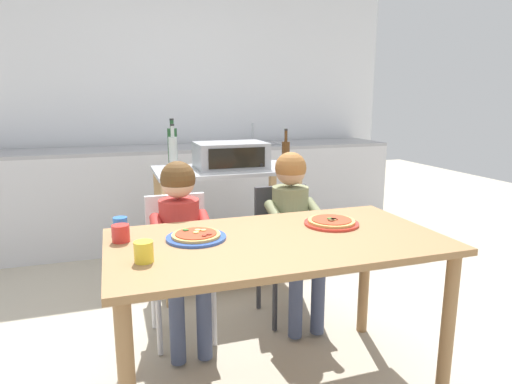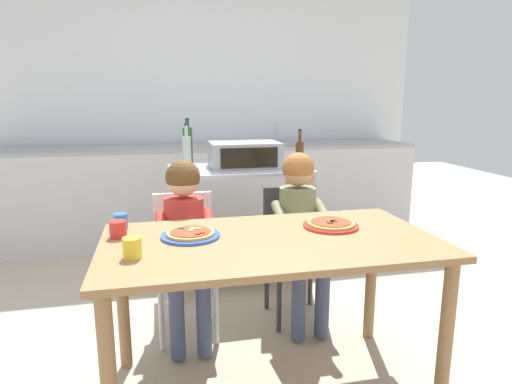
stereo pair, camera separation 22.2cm
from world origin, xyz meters
The scene contains 18 objects.
ground_plane centered at (0.00, 1.11, 0.00)m, with size 11.05×11.05×0.00m, color #B7AD99.
back_wall_tiled centered at (0.00, 2.82, 1.35)m, with size 4.49×0.12×2.70m.
kitchen_counter centered at (0.00, 2.41, 0.46)m, with size 4.04×0.60×1.11m.
kitchen_island_cart centered at (0.09, 1.27, 0.58)m, with size 0.99×0.57×0.88m.
toaster_oven centered at (0.13, 1.28, 0.97)m, with size 0.50×0.35×0.18m.
bottle_dark_olive_oil centered at (0.50, 1.13, 0.98)m, with size 0.06×0.06×0.28m.
bottle_squat_spirits centered at (-0.26, 1.38, 1.02)m, with size 0.07×0.07×0.35m.
bottle_clear_vinegar centered at (-0.28, 1.23, 1.00)m, with size 0.06×0.06×0.32m.
dining_table centered at (0.00, 0.00, 0.65)m, with size 1.48×0.80×0.75m.
dining_chair_left centered at (-0.35, 0.66, 0.48)m, with size 0.36×0.36×0.81m.
dining_chair_right centered at (0.33, 0.70, 0.48)m, with size 0.36×0.36×0.81m.
child_in_red_shirt centered at (-0.35, 0.54, 0.66)m, with size 0.32×0.42×1.02m.
child_in_olive_shirt centered at (0.33, 0.58, 0.67)m, with size 0.32×0.42×1.03m.
pizza_plate_blue_rimmed centered at (-0.35, 0.10, 0.77)m, with size 0.27×0.27×0.03m.
pizza_plate_red_rimmed centered at (0.33, 0.12, 0.77)m, with size 0.27×0.27×0.03m.
drinking_cup_yellow centered at (-0.59, -0.11, 0.79)m, with size 0.07×0.07×0.08m, color yellow.
drinking_cup_blue centered at (-0.66, 0.30, 0.79)m, with size 0.07×0.07×0.08m, color blue.
drinking_cup_red centered at (-0.66, 0.17, 0.79)m, with size 0.08×0.08×0.08m, color red.
Camera 1 is at (-0.68, -1.76, 1.37)m, focal length 31.03 mm.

